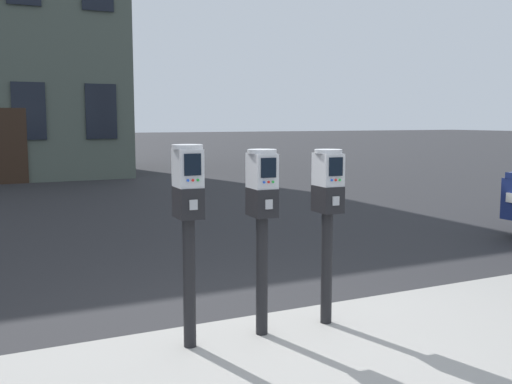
{
  "coord_description": "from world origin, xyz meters",
  "views": [
    {
      "loc": [
        -2.11,
        -4.12,
        1.76
      ],
      "look_at": [
        -0.15,
        -0.12,
        1.22
      ],
      "focal_mm": 41.67,
      "sensor_mm": 36.0,
      "label": 1
    }
  ],
  "objects": [
    {
      "name": "parking_meter_end_of_row",
      "position": [
        0.43,
        -0.22,
        1.1
      ],
      "size": [
        0.23,
        0.26,
        1.4
      ],
      "rotation": [
        0.0,
        0.0,
        -1.62
      ],
      "color": "black",
      "rests_on": "sidewalk_slab"
    },
    {
      "name": "parking_meter_twin_adjacent",
      "position": [
        -0.15,
        -0.22,
        1.11
      ],
      "size": [
        0.23,
        0.26,
        1.41
      ],
      "rotation": [
        0.0,
        0.0,
        -1.62
      ],
      "color": "black",
      "rests_on": "sidewalk_slab"
    },
    {
      "name": "ground_plane",
      "position": [
        0.0,
        0.0,
        0.0
      ],
      "size": [
        160.0,
        160.0,
        0.0
      ],
      "primitive_type": "plane",
      "color": "#28282B"
    },
    {
      "name": "parking_meter_near_kerb",
      "position": [
        -0.73,
        -0.22,
        1.14
      ],
      "size": [
        0.23,
        0.26,
        1.45
      ],
      "rotation": [
        0.0,
        0.0,
        -1.62
      ],
      "color": "black",
      "rests_on": "sidewalk_slab"
    }
  ]
}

